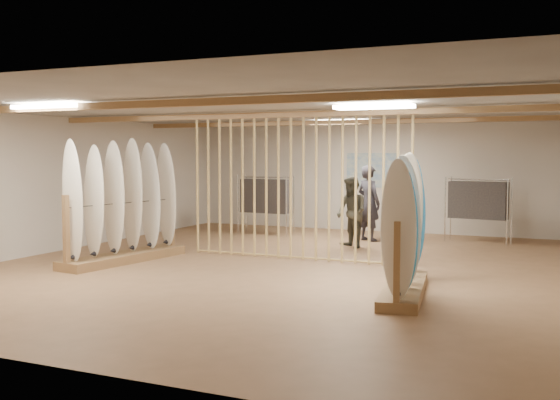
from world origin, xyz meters
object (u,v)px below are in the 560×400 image
at_px(rack_right, 405,249).
at_px(shopper_a, 369,198).
at_px(rack_left, 124,222).
at_px(clothing_rack_a, 266,196).
at_px(clothing_rack_b, 478,200).
at_px(shopper_b, 352,208).

xyz_separation_m(rack_right, shopper_a, (-2.14, 5.53, 0.33)).
distance_m(rack_left, clothing_rack_a, 4.97).
bearing_deg(clothing_rack_b, rack_left, -127.08).
xyz_separation_m(rack_right, clothing_rack_a, (-4.86, 5.67, 0.30)).
bearing_deg(rack_right, shopper_b, 108.32).
relative_size(shopper_a, shopper_b, 1.15).
bearing_deg(rack_right, clothing_rack_b, 79.34).
bearing_deg(clothing_rack_a, shopper_a, 1.39).
xyz_separation_m(rack_left, shopper_a, (3.35, 4.79, 0.24)).
relative_size(rack_right, shopper_b, 1.43).
bearing_deg(rack_right, rack_left, 163.81).
distance_m(clothing_rack_a, clothing_rack_b, 5.13).
height_order(clothing_rack_b, shopper_a, shopper_a).
xyz_separation_m(clothing_rack_b, shopper_a, (-2.37, -0.70, 0.03)).
bearing_deg(clothing_rack_b, shopper_a, -154.48).
height_order(rack_right, clothing_rack_b, rack_right).
distance_m(shopper_a, shopper_b, 1.28).
bearing_deg(rack_right, clothing_rack_a, 122.13).
bearing_deg(shopper_b, clothing_rack_a, -167.74).
bearing_deg(rack_left, shopper_a, 63.63).
bearing_deg(clothing_rack_b, shopper_b, -131.33).
height_order(clothing_rack_b, shopper_b, shopper_b).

